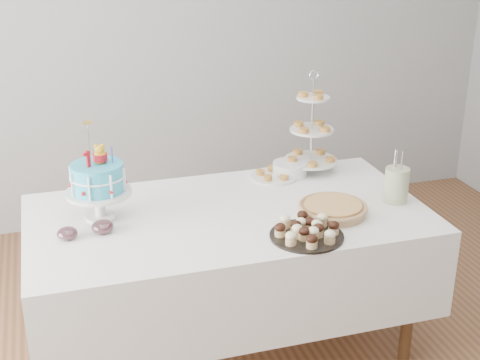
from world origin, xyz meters
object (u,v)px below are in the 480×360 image
object	(u,v)px
table	(229,254)
jam_bowl_b	(103,227)
tiered_stand	(312,130)
pie	(333,208)
plate_stack	(290,169)
cupcake_tray	(307,230)
pastry_plate	(274,175)
birthday_cake	(99,194)
jam_bowl_a	(67,233)
utensil_pitcher	(397,183)

from	to	relation	value
table	jam_bowl_b	distance (m)	0.66
table	tiered_stand	distance (m)	0.85
pie	plate_stack	distance (m)	0.53
pie	tiered_stand	distance (m)	0.61
cupcake_tray	pastry_plate	world-z (taller)	cupcake_tray
cupcake_tray	pie	size ratio (longest dim) A/B	1.00
pie	cupcake_tray	bearing A→B (deg)	-138.07
birthday_cake	plate_stack	distance (m)	1.09
cupcake_tray	pie	distance (m)	0.28
cupcake_tray	jam_bowl_b	distance (m)	0.92
tiered_stand	jam_bowl_a	distance (m)	1.44
pastry_plate	jam_bowl_a	world-z (taller)	jam_bowl_a
table	pie	distance (m)	0.56
table	utensil_pitcher	world-z (taller)	utensil_pitcher
pie	plate_stack	world-z (taller)	plate_stack
utensil_pitcher	plate_stack	bearing A→B (deg)	126.47
cupcake_tray	birthday_cake	bearing A→B (deg)	151.90
cupcake_tray	jam_bowl_b	xyz separation A→B (m)	(-0.87, 0.31, -0.01)
pie	jam_bowl_b	distance (m)	1.09
pastry_plate	jam_bowl_a	size ratio (longest dim) A/B	2.80
tiered_stand	jam_bowl_b	xyz separation A→B (m)	(-1.19, -0.44, -0.21)
birthday_cake	tiered_stand	bearing A→B (deg)	-8.84
plate_stack	jam_bowl_b	xyz separation A→B (m)	(-1.06, -0.41, -0.01)
jam_bowl_a	utensil_pitcher	distance (m)	1.60
table	utensil_pitcher	xyz separation A→B (m)	(0.84, -0.11, 0.32)
plate_stack	pastry_plate	bearing A→B (deg)	-174.53
jam_bowl_b	tiered_stand	bearing A→B (deg)	20.18
jam_bowl_b	plate_stack	bearing A→B (deg)	21.09
cupcake_tray	jam_bowl_a	bearing A→B (deg)	164.10
table	utensil_pitcher	size ratio (longest dim) A/B	7.13
pie	tiered_stand	world-z (taller)	tiered_stand
birthday_cake	utensil_pitcher	distance (m)	1.45
cupcake_tray	utensil_pitcher	world-z (taller)	utensil_pitcher
pie	utensil_pitcher	size ratio (longest dim) A/B	1.24
pie	birthday_cake	bearing A→B (deg)	165.81
birthday_cake	utensil_pitcher	size ratio (longest dim) A/B	1.76
birthday_cake	utensil_pitcher	bearing A→B (deg)	-31.26
tiered_stand	plate_stack	bearing A→B (deg)	-167.49
utensil_pitcher	birthday_cake	bearing A→B (deg)	169.11
tiered_stand	jam_bowl_b	bearing A→B (deg)	-159.82
cupcake_tray	pastry_plate	size ratio (longest dim) A/B	1.30
table	pastry_plate	xyz separation A→B (m)	(0.36, 0.36, 0.24)
jam_bowl_a	plate_stack	bearing A→B (deg)	19.30
jam_bowl_b	cupcake_tray	bearing A→B (deg)	-19.63
utensil_pitcher	table	bearing A→B (deg)	170.30
pie	pastry_plate	xyz separation A→B (m)	(-0.11, 0.52, -0.01)
table	pie	world-z (taller)	pie
table	jam_bowl_b	world-z (taller)	jam_bowl_b
table	birthday_cake	bearing A→B (deg)	169.56
cupcake_tray	plate_stack	xyz separation A→B (m)	(0.19, 0.72, -0.00)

